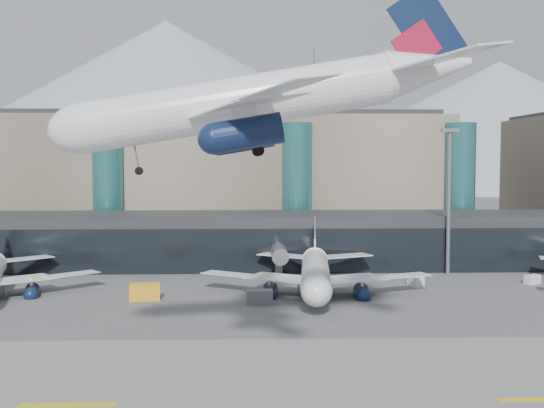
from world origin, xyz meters
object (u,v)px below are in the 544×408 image
Objects in this scene: hero_jet at (279,85)px; veh_d at (532,279)px; jet_parked_mid at (315,262)px; lightmast_mid at (449,193)px; veh_c at (260,297)px; veh_g at (416,281)px; veh_h at (145,292)px.

hero_jet is 71.38m from veh_d.
lightmast_mid is at bearing -53.28° from jet_parked_mid.
jet_parked_mid is 10.18× the size of veh_c.
veh_d is (44.65, 14.28, -0.27)m from veh_c.
hero_jet is 50.61m from jet_parked_mid.
veh_d is 19.59m from veh_g.
veh_h is at bearing 107.01° from jet_parked_mid.
veh_g is at bearing 156.43° from veh_d.
jet_parked_mid is at bearing 79.50° from hero_jet.
hero_jet is at bearing 175.48° from jet_parked_mid.
hero_jet is 44.27m from veh_c.
hero_jet is 13.86× the size of veh_g.
lightmast_mid reaches higher than jet_parked_mid.
hero_jet is (-32.43, -60.44, 12.15)m from lightmast_mid.
veh_h is (-50.13, -20.91, -13.22)m from lightmast_mid.
lightmast_mid is 9.97× the size of veh_d.
lightmast_mid is 9.35× the size of veh_g.
hero_jet is at bearing -118.22° from lightmast_mid.
lightmast_mid is 19.78m from veh_g.
veh_h is at bearing 113.04° from hero_jet.
hero_jet is 14.79× the size of veh_d.
veh_d is (11.02, -10.04, -13.69)m from lightmast_mid.
lightmast_mid is 69.66m from hero_jet.
hero_jet is at bearing -43.69° from veh_g.
veh_g is 0.63× the size of veh_h.
hero_jet is 1.03× the size of jet_parked_mid.
jet_parked_mid is 25.94m from veh_h.
veh_g is (-19.53, -1.51, 0.07)m from veh_d.
veh_g is at bearing 24.44° from veh_c.
veh_g is at bearing -126.40° from lightmast_mid.
jet_parked_mid is (-24.98, -15.50, -9.91)m from lightmast_mid.
veh_d is at bearing 48.16° from hero_jet.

